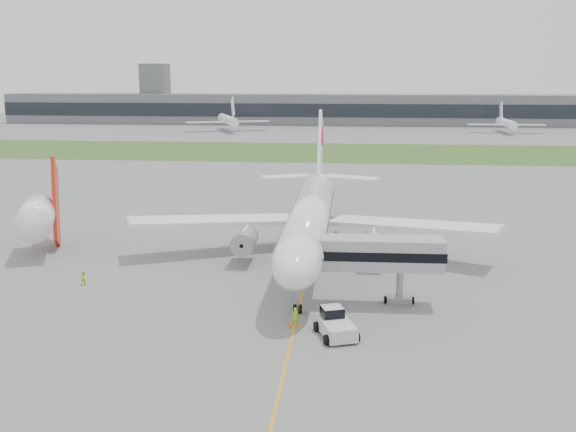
# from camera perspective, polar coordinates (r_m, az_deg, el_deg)

# --- Properties ---
(ground) EXTENTS (600.00, 600.00, 0.00)m
(ground) POSITION_cam_1_polar(r_m,az_deg,el_deg) (78.97, 1.78, -4.70)
(ground) COLOR gray
(ground) RESTS_ON ground
(apron_markings) EXTENTS (70.00, 70.00, 0.04)m
(apron_markings) POSITION_cam_1_polar(r_m,az_deg,el_deg) (74.22, 1.51, -5.84)
(apron_markings) COLOR gold
(apron_markings) RESTS_ON ground
(grass_strip) EXTENTS (600.00, 50.00, 0.02)m
(grass_strip) POSITION_cam_1_polar(r_m,az_deg,el_deg) (196.71, 4.21, 5.69)
(grass_strip) COLOR #305720
(grass_strip) RESTS_ON ground
(terminal_building) EXTENTS (320.00, 22.30, 14.00)m
(terminal_building) POSITION_cam_1_polar(r_m,az_deg,el_deg) (305.60, 4.81, 9.43)
(terminal_building) COLOR slate
(terminal_building) RESTS_ON ground
(control_tower) EXTENTS (12.00, 12.00, 56.00)m
(control_tower) POSITION_cam_1_polar(r_m,az_deg,el_deg) (322.46, -11.58, 8.14)
(control_tower) COLOR slate
(control_tower) RESTS_ON ground
(airliner) EXTENTS (48.13, 53.95, 17.88)m
(airliner) POSITION_cam_1_polar(r_m,az_deg,el_deg) (82.22, 2.04, 0.08)
(airliner) COLOR white
(airliner) RESTS_ON ground
(pushback_tug) EXTENTS (4.37, 5.30, 2.40)m
(pushback_tug) POSITION_cam_1_polar(r_m,az_deg,el_deg) (59.45, 4.22, -9.52)
(pushback_tug) COLOR silver
(pushback_tug) RESTS_ON ground
(jet_bridge) EXTENTS (15.85, 4.88, 7.33)m
(jet_bridge) POSITION_cam_1_polar(r_m,az_deg,el_deg) (65.79, 6.45, -3.39)
(jet_bridge) COLOR #ADADB0
(jet_bridge) RESTS_ON ground
(safety_cone_left) EXTENTS (0.39, 0.39, 0.54)m
(safety_cone_left) POSITION_cam_1_polar(r_m,az_deg,el_deg) (61.35, 0.09, -9.61)
(safety_cone_left) COLOR orange
(safety_cone_left) RESTS_ON ground
(safety_cone_right) EXTENTS (0.38, 0.38, 0.53)m
(safety_cone_right) POSITION_cam_1_polar(r_m,az_deg,el_deg) (61.10, 1.02, -9.71)
(safety_cone_right) COLOR orange
(safety_cone_right) RESTS_ON ground
(ground_crew_near) EXTENTS (0.78, 0.64, 1.84)m
(ground_crew_near) POSITION_cam_1_polar(r_m,az_deg,el_deg) (61.41, 0.63, -8.93)
(ground_crew_near) COLOR #B4DC24
(ground_crew_near) RESTS_ON ground
(ground_crew_far) EXTENTS (1.03, 1.06, 1.71)m
(ground_crew_far) POSITION_cam_1_polar(r_m,az_deg,el_deg) (76.37, -17.67, -5.24)
(ground_crew_far) COLOR #E5FF2A
(ground_crew_far) RESTS_ON ground
(neighbor_aircraft) EXTENTS (7.72, 16.05, 13.02)m
(neighbor_aircraft) POSITION_cam_1_polar(r_m,az_deg,el_deg) (90.28, -21.25, 0.02)
(neighbor_aircraft) COLOR #BA200A
(neighbor_aircraft) RESTS_ON ground
(distant_aircraft_left) EXTENTS (43.37, 40.96, 13.31)m
(distant_aircraft_left) POSITION_cam_1_polar(r_m,az_deg,el_deg) (269.61, -5.35, 7.52)
(distant_aircraft_left) COLOR white
(distant_aircraft_left) RESTS_ON ground
(distant_aircraft_right) EXTENTS (30.47, 27.00, 11.48)m
(distant_aircraft_right) POSITION_cam_1_polar(r_m,az_deg,el_deg) (274.34, 18.78, 7.00)
(distant_aircraft_right) COLOR white
(distant_aircraft_right) RESTS_ON ground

